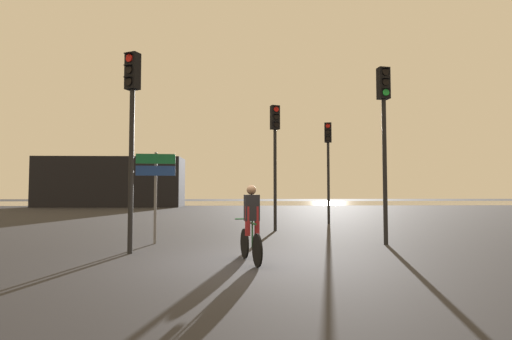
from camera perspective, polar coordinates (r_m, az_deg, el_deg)
The scene contains 9 objects.
ground_plane at distance 8.64m, azimuth -2.04°, elevation -13.00°, with size 120.00×120.00×0.00m, color #28282D.
water_strip at distance 47.34m, azimuth -2.25°, elevation -4.73°, with size 80.00×16.00×0.01m, color gray.
distant_building at distance 39.16m, azimuth -19.93°, elevation -1.64°, with size 12.92×4.00×4.51m, color black.
traffic_light_near_left at distance 10.24m, azimuth -17.31°, elevation 7.61°, with size 0.39×0.41×4.87m.
traffic_light_center at distance 15.04m, azimuth 2.74°, elevation 3.76°, with size 0.38×0.40×4.71m.
traffic_light_far_right at distance 18.50m, azimuth 10.27°, elevation 2.34°, with size 0.37×0.38×4.60m.
traffic_light_near_right at distance 11.92m, azimuth 17.83°, elevation 6.55°, with size 0.35×0.37×5.00m.
direction_sign_post at distance 11.72m, azimuth -14.16°, elevation -1.45°, with size 1.10×0.17×2.60m.
cyclist at distance 8.40m, azimuth -0.68°, elevation -7.65°, with size 0.55×1.67×1.62m.
Camera 1 is at (-0.04, -8.50, 1.51)m, focal length 28.00 mm.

